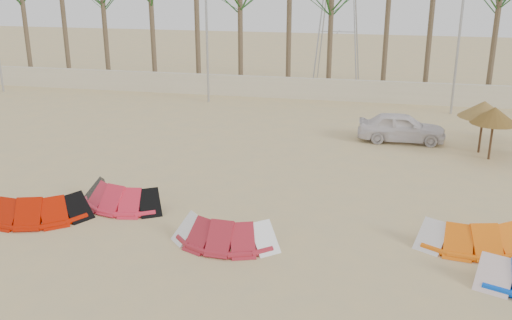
% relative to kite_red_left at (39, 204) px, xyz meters
% --- Properties ---
extents(ground, '(120.00, 120.00, 0.00)m').
position_rel_kite_red_left_xyz_m(ground, '(6.46, -2.71, -0.42)').
color(ground, tan).
rests_on(ground, ground).
extents(boundary_wall, '(60.00, 0.30, 1.30)m').
position_rel_kite_red_left_xyz_m(boundary_wall, '(6.46, 19.29, 0.23)').
color(boundary_wall, beige).
rests_on(boundary_wall, ground).
extents(lamp_b, '(1.25, 0.14, 11.00)m').
position_rel_kite_red_left_xyz_m(lamp_b, '(0.49, 17.29, 5.35)').
color(lamp_b, '#A5A8AD').
rests_on(lamp_b, ground).
extents(lamp_c, '(1.25, 0.14, 11.00)m').
position_rel_kite_red_left_xyz_m(lamp_c, '(14.49, 17.29, 5.35)').
color(lamp_c, '#A5A8AD').
rests_on(lamp_c, ground).
extents(pylon, '(3.00, 3.00, 14.00)m').
position_rel_kite_red_left_xyz_m(pylon, '(7.46, 25.29, -0.42)').
color(pylon, '#A5A8AD').
rests_on(pylon, ground).
extents(kite_red_left, '(3.76, 2.36, 0.90)m').
position_rel_kite_red_left_xyz_m(kite_red_left, '(0.00, 0.00, 0.00)').
color(kite_red_left, '#AB1200').
rests_on(kite_red_left, ground).
extents(kite_red_mid, '(3.31, 2.07, 0.90)m').
position_rel_kite_red_left_xyz_m(kite_red_mid, '(2.26, 1.47, -0.00)').
color(kite_red_mid, red).
rests_on(kite_red_mid, ground).
extents(kite_red_right, '(3.14, 1.63, 0.90)m').
position_rel_kite_red_left_xyz_m(kite_red_right, '(6.41, -0.45, -0.00)').
color(kite_red_right, maroon).
rests_on(kite_red_right, ground).
extents(kite_orange, '(3.70, 2.22, 0.90)m').
position_rel_kite_red_left_xyz_m(kite_orange, '(13.56, 1.00, -0.00)').
color(kite_orange, orange).
rests_on(kite_orange, ground).
extents(parasol_left, '(2.14, 2.14, 2.30)m').
position_rel_kite_red_left_xyz_m(parasol_left, '(14.92, 10.18, 1.52)').
color(parasol_left, '#4C331E').
rests_on(parasol_left, ground).
extents(parasol_mid, '(1.92, 1.92, 2.25)m').
position_rel_kite_red_left_xyz_m(parasol_mid, '(15.20, 9.29, 1.48)').
color(parasol_mid, '#4C331E').
rests_on(parasol_mid, ground).
extents(car, '(3.99, 1.68, 1.35)m').
position_rel_kite_red_left_xyz_m(car, '(11.62, 11.19, 0.25)').
color(car, silver).
rests_on(car, ground).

